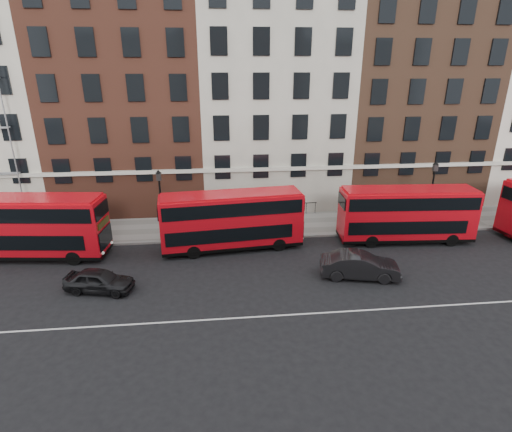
{
  "coord_description": "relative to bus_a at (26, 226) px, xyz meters",
  "views": [
    {
      "loc": [
        -5.36,
        -19.57,
        12.32
      ],
      "look_at": [
        -2.82,
        5.0,
        3.0
      ],
      "focal_mm": 28.0,
      "sensor_mm": 36.0,
      "label": 1
    }
  ],
  "objects": [
    {
      "name": "ground",
      "position": [
        18.09,
        -6.52,
        -2.32
      ],
      "size": [
        120.0,
        120.0,
        0.0
      ],
      "primitive_type": "plane",
      "color": "black",
      "rests_on": "ground"
    },
    {
      "name": "pavement",
      "position": [
        18.09,
        3.98,
        -2.25
      ],
      "size": [
        80.0,
        5.0,
        0.15
      ],
      "primitive_type": "cube",
      "color": "slate",
      "rests_on": "ground"
    },
    {
      "name": "kerb",
      "position": [
        18.09,
        1.48,
        -2.24
      ],
      "size": [
        80.0,
        0.3,
        0.16
      ],
      "primitive_type": "cube",
      "color": "gray",
      "rests_on": "ground"
    },
    {
      "name": "road_centre_line",
      "position": [
        18.09,
        -8.52,
        -2.32
      ],
      "size": [
        70.0,
        0.12,
        0.01
      ],
      "primitive_type": "cube",
      "color": "white",
      "rests_on": "ground"
    },
    {
      "name": "building_terrace",
      "position": [
        17.78,
        11.36,
        7.92
      ],
      "size": [
        64.0,
        11.95,
        22.0
      ],
      "color": "#B0AA98",
      "rests_on": "ground"
    },
    {
      "name": "bus_a",
      "position": [
        0.0,
        0.0,
        0.0
      ],
      "size": [
        10.51,
        3.58,
        4.33
      ],
      "rotation": [
        0.0,
        0.0,
        -0.11
      ],
      "color": "red",
      "rests_on": "ground"
    },
    {
      "name": "bus_b",
      "position": [
        13.68,
        -0.01,
        -0.1
      ],
      "size": [
        10.07,
        3.35,
        4.15
      ],
      "rotation": [
        0.0,
        0.0,
        0.1
      ],
      "color": "red",
      "rests_on": "ground"
    },
    {
      "name": "bus_c",
      "position": [
        26.49,
        -0.0,
        -0.13
      ],
      "size": [
        9.87,
        2.93,
        4.09
      ],
      "rotation": [
        0.0,
        0.0,
        -0.06
      ],
      "color": "red",
      "rests_on": "ground"
    },
    {
      "name": "car_rear",
      "position": [
        5.77,
        -4.99,
        -1.65
      ],
      "size": [
        4.22,
        2.42,
        1.35
      ],
      "primitive_type": "imported",
      "rotation": [
        0.0,
        0.0,
        1.35
      ],
      "color": "black",
      "rests_on": "ground"
    },
    {
      "name": "car_front",
      "position": [
        21.35,
        -4.96,
        -1.53
      ],
      "size": [
        5.05,
        2.63,
        1.58
      ],
      "primitive_type": "imported",
      "rotation": [
        0.0,
        0.0,
        1.36
      ],
      "color": "black",
      "rests_on": "ground"
    },
    {
      "name": "lamp_post_left",
      "position": [
        8.69,
        1.81,
        0.75
      ],
      "size": [
        0.44,
        0.44,
        5.33
      ],
      "color": "black",
      "rests_on": "pavement"
    },
    {
      "name": "lamp_post_right",
      "position": [
        29.55,
        2.35,
        0.75
      ],
      "size": [
        0.44,
        0.44,
        5.33
      ],
      "color": "black",
      "rests_on": "pavement"
    },
    {
      "name": "iron_railings",
      "position": [
        18.09,
        6.18,
        -1.67
      ],
      "size": [
        6.6,
        0.06,
        1.0
      ],
      "primitive_type": null,
      "color": "black",
      "rests_on": "pavement"
    }
  ]
}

